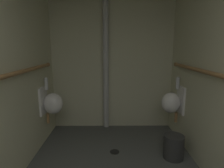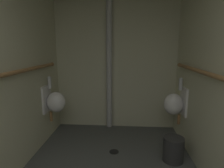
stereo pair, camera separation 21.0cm
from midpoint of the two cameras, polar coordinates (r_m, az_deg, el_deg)
The scene contains 6 objects.
wall_back at distance 3.48m, azimuth 2.93°, elevation 7.71°, with size 2.35×0.06×2.63m, color beige.
urinal_left_mid at distance 3.15m, azimuth -15.41°, elevation -5.22°, with size 0.32×0.30×0.76m.
urinal_right_mid at distance 3.13m, azimuth 20.64°, elevation -5.66°, with size 0.32×0.30×0.76m.
standpipe_back_wall at distance 3.37m, azimuth 0.91°, elevation 7.62°, with size 0.10×0.10×2.58m, color #B2B2B2.
floor_drain at distance 2.93m, azimuth 2.83°, elevation -20.12°, with size 0.14×0.14×0.01m, color black.
waste_bin at distance 2.82m, azimuth 20.53°, elevation -18.35°, with size 0.27×0.27×0.33m, color #2D2D2D.
Camera 2 is at (0.18, 0.16, 1.52)m, focal length 29.73 mm.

